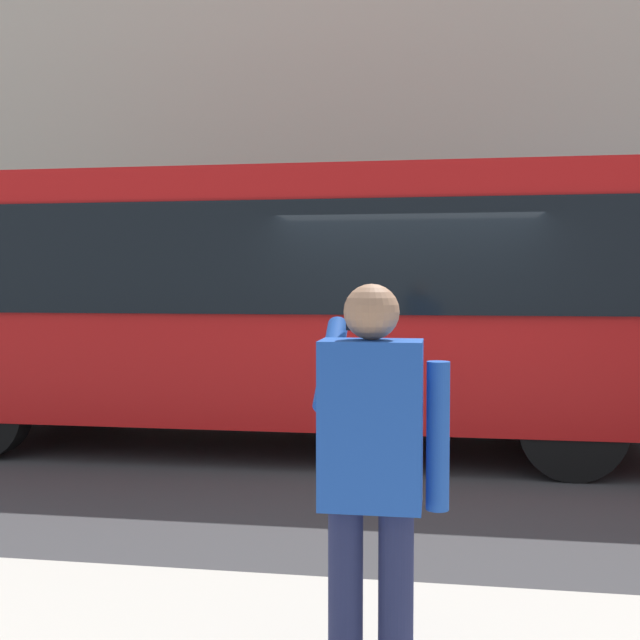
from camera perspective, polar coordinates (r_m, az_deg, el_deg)
ground_plane at (r=8.05m, az=6.57°, el=-10.56°), size 60.00×60.00×0.00m
building_facade_far at (r=15.20m, az=7.82°, el=18.53°), size 28.00×1.55×12.00m
red_bus at (r=8.69m, az=-2.98°, el=1.65°), size 9.05×2.54×3.08m
pedestrian_photographer at (r=3.09m, az=3.89°, el=-10.57°), size 0.53×0.52×1.70m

